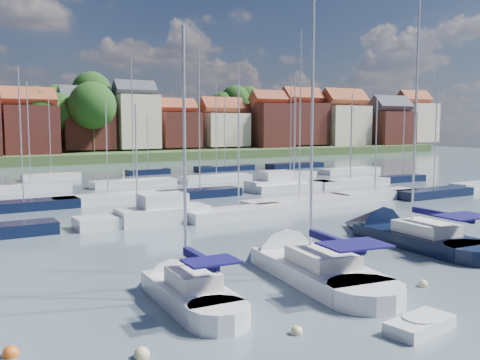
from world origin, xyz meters
TOP-DOWN VIEW (x-y plane):
  - ground at (0.00, 40.00)m, footprint 260.00×260.00m
  - sailboat_left at (-11.53, 2.83)m, footprint 2.92×9.21m
  - sailboat_centre at (-4.47, 3.82)m, footprint 4.95×12.97m
  - sailboat_navy at (5.49, 6.40)m, footprint 4.22×13.37m
  - tender at (-5.63, -5.03)m, footprint 2.98×1.72m
  - buoy_a at (-15.15, -1.95)m, footprint 0.51×0.51m
  - buoy_b at (-9.67, -2.95)m, footprint 0.43×0.43m
  - buoy_c at (-4.70, -1.10)m, footprint 0.53×0.53m
  - buoy_d at (-1.20, -1.39)m, footprint 0.43×0.43m
  - buoy_e at (2.19, 6.24)m, footprint 0.47×0.47m
  - buoy_h at (-18.79, 0.31)m, footprint 0.52×0.52m
  - marina_field at (1.91, 35.15)m, footprint 79.62×41.41m
  - far_shore_town at (2.23, 132.67)m, footprint 212.46×90.00m

SIDE VIEW (x-z plane):
  - ground at x=0.00m, z-range 0.00..0.00m
  - buoy_a at x=-15.15m, z-range -0.26..0.26m
  - buoy_b at x=-9.67m, z-range -0.22..0.22m
  - buoy_c at x=-4.70m, z-range -0.26..0.26m
  - buoy_d at x=-1.20m, z-range -0.22..0.22m
  - buoy_e at x=2.19m, z-range -0.24..0.24m
  - buoy_h at x=-18.79m, z-range -0.26..0.26m
  - tender at x=-5.63m, z-range -0.07..0.54m
  - sailboat_navy at x=5.49m, z-range -8.75..9.45m
  - sailboat_centre at x=-4.47m, z-range -8.21..8.91m
  - sailboat_left at x=-11.53m, z-range -5.87..6.61m
  - marina_field at x=1.91m, z-range -7.53..8.40m
  - far_shore_town at x=2.23m, z-range -6.53..15.74m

